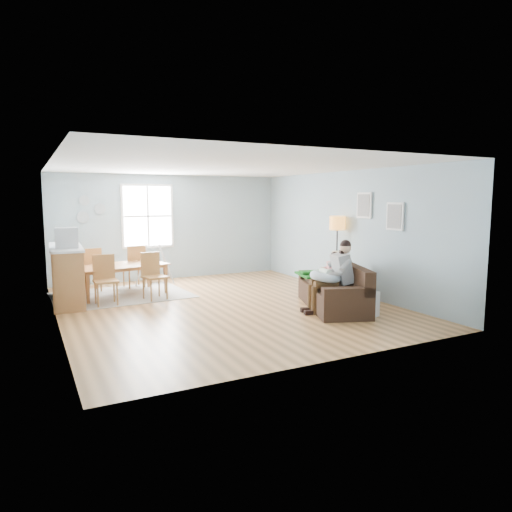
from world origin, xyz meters
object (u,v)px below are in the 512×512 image
dining_table (121,280)px  chair_ne (135,264)px  counter (67,274)px  monitor (66,238)px  floor_lamp (337,229)px  chair_sw (105,276)px  chair_nw (91,267)px  storage_cube (365,304)px  chair_se (153,272)px  sofa (336,292)px  baby_swing (154,266)px  father (334,274)px  toddler (329,269)px

dining_table → chair_ne: (0.46, 0.71, 0.25)m
counter → monitor: size_ratio=4.67×
floor_lamp → dining_table: 4.87m
floor_lamp → chair_sw: floor_lamp is taller
chair_nw → counter: (-0.57, -0.82, 0.01)m
chair_nw → storage_cube: bearing=-47.8°
floor_lamp → dining_table: size_ratio=0.90×
floor_lamp → chair_nw: bearing=153.7°
dining_table → chair_sw: bearing=-133.5°
chair_se → chair_ne: 1.37m
dining_table → chair_nw: chair_nw is taller
dining_table → chair_sw: size_ratio=1.93×
chair_sw → sofa: bearing=-30.9°
monitor → baby_swing: (2.12, 1.78, -0.92)m
baby_swing → chair_nw: bearing=-159.7°
chair_ne → monitor: (-1.56, -1.27, 0.76)m
storage_cube → chair_se: chair_se is taller
baby_swing → storage_cube: bearing=-63.7°
floor_lamp → storage_cube: (-0.89, -2.02, -1.19)m
chair_se → monitor: bearing=176.9°
chair_ne → sofa: bearing=-51.5°
floor_lamp → dining_table: floor_lamp is taller
father → chair_ne: size_ratio=1.33×
chair_se → counter: 1.70m
chair_sw → baby_swing: size_ratio=0.89×
chair_sw → chair_nw: size_ratio=0.99×
chair_ne → counter: (-1.56, -0.88, 0.00)m
toddler → monitor: bearing=153.4°
dining_table → baby_swing: size_ratio=1.71×
storage_cube → dining_table: dining_table is taller
father → baby_swing: bearing=115.9°
sofa → monitor: monitor is taller
storage_cube → father: bearing=118.9°
storage_cube → chair_nw: 6.03m
chair_se → dining_table: bearing=129.1°
toddler → chair_ne: (-2.98, 3.55, -0.14)m
toddler → floor_lamp: size_ratio=0.50×
chair_ne → father: bearing=-55.4°
chair_sw → counter: bearing=140.4°
baby_swing → chair_se: bearing=-104.8°
chair_ne → chair_sw: bearing=-122.4°
storage_cube → chair_sw: (-3.95, 3.10, 0.34)m
storage_cube → monitor: (-4.61, 3.25, 1.12)m
monitor → storage_cube: bearing=-35.2°
chair_sw → chair_nw: bearing=93.8°
sofa → baby_swing: bearing=119.6°
toddler → chair_nw: (-3.98, 3.48, -0.14)m
chair_sw → baby_swing: (1.47, 1.94, -0.14)m
counter → monitor: 0.86m
floor_lamp → monitor: 5.64m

